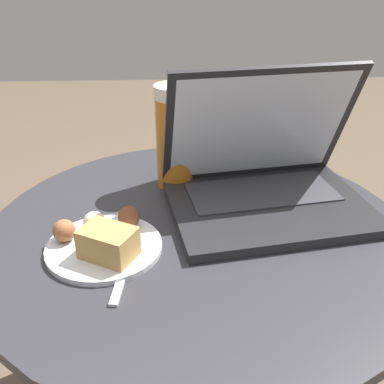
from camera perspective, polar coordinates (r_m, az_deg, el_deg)
name	(u,v)px	position (r m, az deg, el deg)	size (l,w,h in m)	color
table	(198,283)	(0.83, 0.75, -11.51)	(0.71, 0.71, 0.50)	#9E9EA3
laptop	(265,179)	(0.81, 9.28, 1.65)	(0.38, 0.31, 0.25)	#232326
beer_glass	(175,137)	(0.85, -2.19, 7.00)	(0.07, 0.07, 0.20)	#C6701E
snack_plate	(104,240)	(0.70, -11.15, -6.04)	(0.18, 0.18, 0.05)	silver
fork	(128,259)	(0.69, -8.18, -8.44)	(0.04, 0.17, 0.00)	silver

